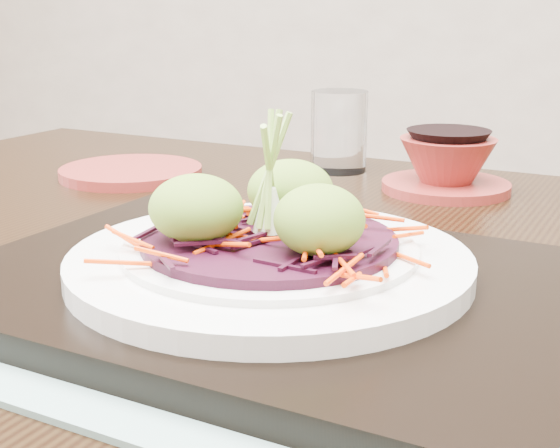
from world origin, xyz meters
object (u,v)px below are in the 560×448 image
(serving_tray, at_px, (270,286))
(terracotta_bowl_set, at_px, (447,168))
(water_glass, at_px, (339,131))
(terracotta_side_plate, at_px, (131,172))
(white_plate, at_px, (270,261))
(dining_table, at_px, (294,385))

(serving_tray, relative_size, terracotta_bowl_set, 2.83)
(serving_tray, relative_size, water_glass, 4.30)
(terracotta_side_plate, xyz_separation_m, terracotta_bowl_set, (0.35, 0.05, 0.02))
(white_plate, relative_size, terracotta_bowl_set, 1.84)
(white_plate, bearing_deg, dining_table, 98.10)
(serving_tray, relative_size, white_plate, 1.54)
(white_plate, distance_m, terracotta_side_plate, 0.43)
(serving_tray, bearing_deg, white_plate, 98.45)
(white_plate, relative_size, water_glass, 2.79)
(dining_table, relative_size, serving_tray, 3.37)
(water_glass, xyz_separation_m, terracotta_bowl_set, (0.14, -0.06, -0.02))
(dining_table, bearing_deg, serving_tray, -73.69)
(terracotta_side_plate, bearing_deg, white_plate, -47.52)
(terracotta_side_plate, height_order, terracotta_bowl_set, terracotta_bowl_set)
(terracotta_side_plate, bearing_deg, serving_tray, -47.52)
(serving_tray, bearing_deg, water_glass, 108.16)
(terracotta_side_plate, relative_size, water_glass, 1.72)
(water_glass, distance_m, terracotta_bowl_set, 0.15)
(terracotta_side_plate, bearing_deg, water_glass, 27.83)
(water_glass, bearing_deg, terracotta_side_plate, -152.17)
(dining_table, xyz_separation_m, water_glass, (-0.06, 0.34, 0.15))
(water_glass, height_order, terracotta_bowl_set, water_glass)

